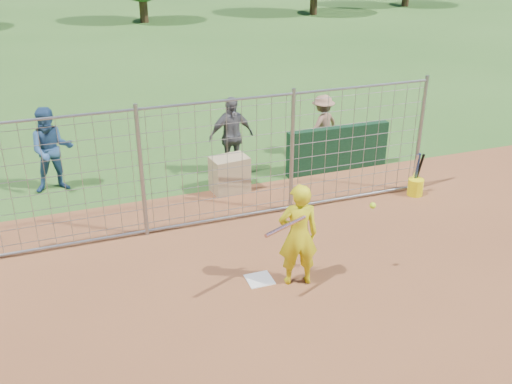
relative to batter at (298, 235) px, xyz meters
name	(u,v)px	position (x,y,z in m)	size (l,w,h in m)	color
ground	(255,274)	(-0.57, 0.46, -0.90)	(100.00, 100.00, 0.00)	#2D591E
home_plate	(260,280)	(-0.57, 0.26, -0.89)	(0.43, 0.43, 0.02)	silver
dugout_wall	(338,149)	(2.83, 4.06, -0.35)	(2.60, 0.20, 1.10)	#11381E
batter	(298,235)	(0.00, 0.00, 0.00)	(0.65, 0.43, 1.79)	yellow
bystander_a	(52,150)	(-3.59, 5.18, 0.06)	(0.93, 0.73, 1.92)	navy
bystander_b	(231,136)	(0.37, 4.71, 0.05)	(1.11, 0.46, 1.90)	#56575B
bystander_c	(322,125)	(2.94, 5.13, -0.11)	(1.02, 0.58, 1.57)	#9B6B54
equipment_bin	(230,174)	(0.04, 3.82, -0.50)	(0.80, 0.55, 0.80)	tan
equipment_in_play	(308,221)	(0.01, -0.30, 0.41)	(2.01, 0.42, 0.12)	silver
bucket_with_bats	(416,185)	(3.81, 2.22, -0.65)	(0.34, 0.34, 0.98)	#FFED0D
backstop_fence	(220,164)	(-0.57, 2.46, 0.36)	(9.08, 0.08, 2.60)	gray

